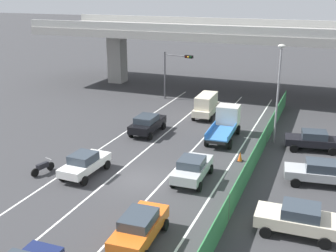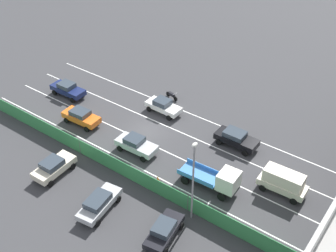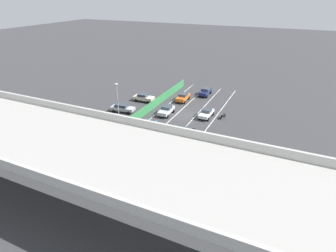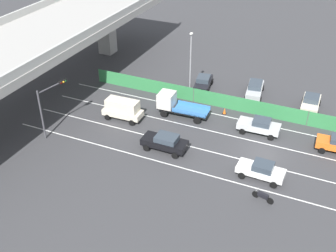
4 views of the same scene
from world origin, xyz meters
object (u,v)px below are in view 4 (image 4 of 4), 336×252
at_px(car_sedan_white, 261,170).
at_px(motorcycle, 263,196).
at_px(car_sedan_silver, 259,125).
at_px(parked_wagon_silver, 255,88).
at_px(flatbed_truck_blue, 174,104).
at_px(traffic_light, 50,100).
at_px(street_lamp, 191,60).
at_px(parked_sedan_dark, 203,82).
at_px(traffic_cone, 225,111).
at_px(car_sedan_black, 165,142).
at_px(parked_sedan_cream, 311,102).
at_px(car_van_cream, 123,109).

bearing_deg(car_sedan_white, motorcycle, -162.94).
height_order(car_sedan_silver, parked_wagon_silver, car_sedan_silver).
xyz_separation_m(flatbed_truck_blue, traffic_light, (-8.53, 9.82, 2.60)).
distance_m(car_sedan_silver, street_lamp, 10.96).
xyz_separation_m(parked_sedan_dark, traffic_cone, (-4.87, -4.33, -0.53)).
distance_m(parked_wagon_silver, parked_sedan_dark, 6.33).
bearing_deg(parked_sedan_dark, car_sedan_black, -175.35).
height_order(parked_sedan_cream, street_lamp, street_lamp).
distance_m(car_sedan_silver, parked_sedan_dark, 11.31).
height_order(car_van_cream, car_sedan_white, car_van_cream).
xyz_separation_m(parked_sedan_cream, parked_sedan_dark, (-0.02, 12.91, -0.05)).
relative_size(car_sedan_black, car_sedan_silver, 1.02).
relative_size(car_van_cream, traffic_light, 0.81).
relative_size(car_sedan_white, car_sedan_silver, 0.97).
distance_m(car_van_cream, parked_sedan_dark, 11.83).
distance_m(car_sedan_black, flatbed_truck_blue, 6.90).
distance_m(parked_sedan_dark, traffic_cone, 6.53).
distance_m(car_sedan_silver, flatbed_truck_blue, 9.53).
bearing_deg(parked_sedan_dark, flatbed_truck_blue, 174.10).
distance_m(car_sedan_silver, traffic_cone, 5.02).
height_order(car_sedan_black, street_lamp, street_lamp).
height_order(traffic_light, street_lamp, street_lamp).
distance_m(motorcycle, street_lamp, 19.13).
distance_m(car_van_cream, car_sedan_black, 7.45).
height_order(car_van_cream, traffic_cone, car_van_cream).
xyz_separation_m(car_van_cream, parked_sedan_dark, (10.47, -5.48, -0.41)).
distance_m(car_van_cream, parked_sedan_cream, 21.18).
bearing_deg(car_sedan_black, car_van_cream, 62.67).
bearing_deg(car_sedan_silver, parked_wagon_silver, 17.27).
height_order(parked_sedan_cream, traffic_light, traffic_light).
relative_size(parked_sedan_cream, traffic_cone, 5.87).
distance_m(car_van_cream, car_sedan_white, 16.62).
bearing_deg(parked_sedan_dark, traffic_light, 146.19).
distance_m(flatbed_truck_blue, parked_sedan_dark, 7.31).
relative_size(motorcycle, street_lamp, 0.24).
relative_size(car_van_cream, car_sedan_silver, 1.00).
height_order(car_sedan_black, flatbed_truck_blue, flatbed_truck_blue).
bearing_deg(traffic_light, car_sedan_white, -86.00).
bearing_deg(traffic_cone, parked_sedan_dark, 41.64).
bearing_deg(car_van_cream, parked_sedan_cream, -60.29).
height_order(parked_wagon_silver, street_lamp, street_lamp).
distance_m(car_sedan_white, flatbed_truck_blue, 13.44).
relative_size(street_lamp, traffic_cone, 11.16).
xyz_separation_m(motorcycle, parked_sedan_cream, (17.19, -1.34, 0.47)).
bearing_deg(parked_wagon_silver, car_sedan_silver, -162.73).
bearing_deg(car_sedan_black, car_sedan_white, -92.48).
distance_m(flatbed_truck_blue, street_lamp, 5.51).
xyz_separation_m(parked_sedan_cream, traffic_light, (-15.81, 23.48, 2.95)).
distance_m(flatbed_truck_blue, traffic_light, 13.27).
xyz_separation_m(car_sedan_white, traffic_cone, (9.44, 6.36, -0.54)).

